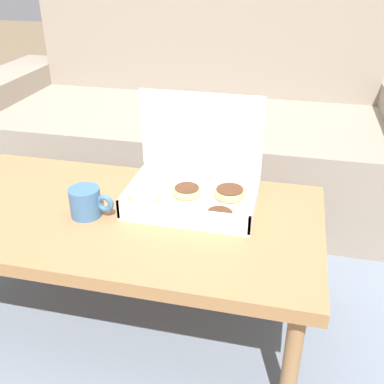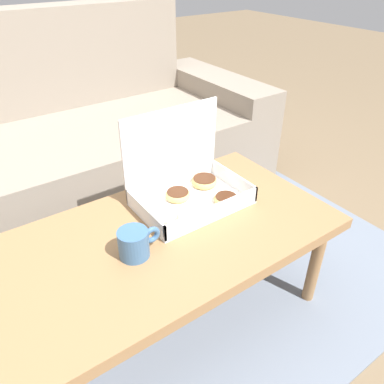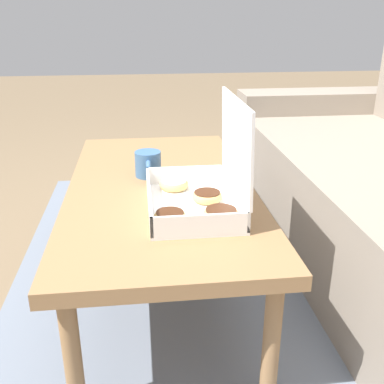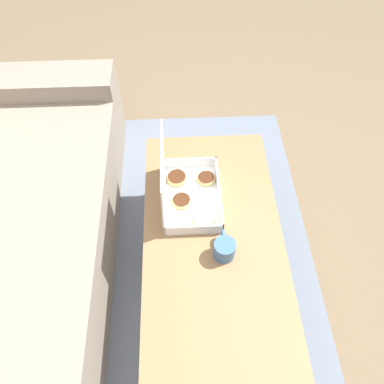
% 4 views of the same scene
% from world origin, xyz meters
% --- Properties ---
extents(ground_plane, '(12.00, 12.00, 0.00)m').
position_xyz_m(ground_plane, '(0.00, 0.00, 0.00)').
color(ground_plane, '#756047').
extents(area_rug, '(2.33, 1.99, 0.01)m').
position_xyz_m(area_rug, '(0.00, 0.30, 0.01)').
color(area_rug, slate).
rests_on(area_rug, ground_plane).
extents(couch, '(2.21, 0.90, 0.94)m').
position_xyz_m(couch, '(0.00, 0.86, 0.30)').
color(couch, gray).
rests_on(couch, ground_plane).
extents(coffee_table, '(1.19, 0.60, 0.41)m').
position_xyz_m(coffee_table, '(0.00, -0.14, 0.37)').
color(coffee_table, '#997047').
rests_on(coffee_table, ground_plane).
extents(pastry_box, '(0.38, 0.26, 0.32)m').
position_xyz_m(pastry_box, '(0.20, -0.03, 0.47)').
color(pastry_box, white).
rests_on(pastry_box, coffee_table).
extents(coffee_mug, '(0.13, 0.09, 0.09)m').
position_xyz_m(coffee_mug, '(-0.09, -0.18, 0.45)').
color(coffee_mug, '#3D6693').
rests_on(coffee_mug, coffee_table).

